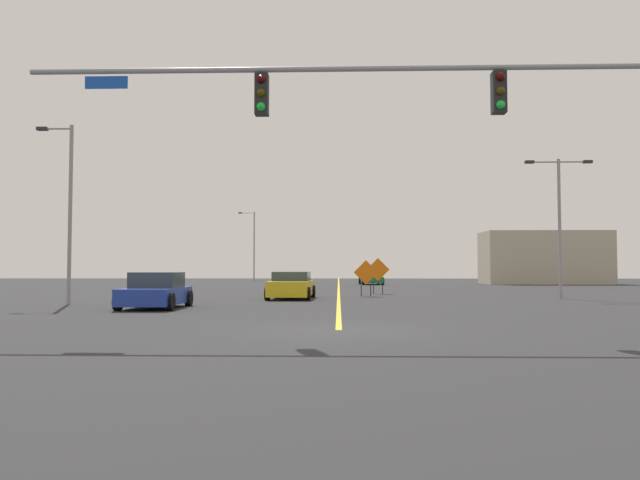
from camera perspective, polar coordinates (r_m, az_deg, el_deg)
name	(u,v)px	position (r m, az deg, el deg)	size (l,w,h in m)	color
ground	(339,330)	(15.25, 1.75, -8.42)	(150.34, 150.34, 0.00)	#2D2D30
road_centre_stripe	(339,285)	(56.95, 1.75, -4.19)	(0.16, 83.52, 0.01)	yellow
traffic_signal_assembly	(486,111)	(16.08, 15.25, 11.55)	(17.96, 0.44, 7.18)	gray
street_lamp_far_left	(68,205)	(27.92, -22.55, 3.03)	(1.57, 0.24, 7.62)	gray
street_lamp_near_right	(559,214)	(33.13, 21.49, 2.25)	(3.37, 0.24, 7.08)	gray
street_lamp_mid_right	(253,243)	(73.03, -6.30, -0.25)	(1.97, 0.24, 8.29)	gray
construction_sign_left_lane	(378,271)	(36.56, 5.44, -2.92)	(1.36, 0.28, 2.14)	orange
construction_sign_right_shoulder	(366,274)	(33.26, 4.31, -3.17)	(1.34, 0.19, 1.97)	orange
car_yellow_mid	(291,286)	(30.60, -2.70, -4.31)	(2.29, 4.36, 1.35)	gold
car_green_near	(371,278)	(57.14, 4.80, -3.60)	(2.22, 4.47, 1.24)	#196B38
car_blue_approaching	(156,292)	(24.23, -15.12, -4.70)	(2.13, 3.89, 1.38)	#1E389E
roadside_building_east	(544,258)	(63.21, 20.24, -1.57)	(11.72, 5.17, 5.09)	#B2A893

